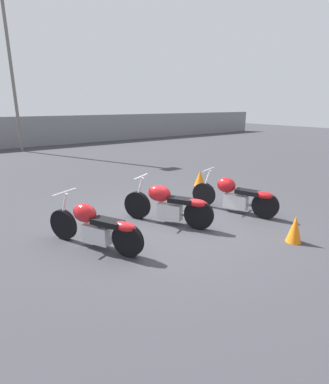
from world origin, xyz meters
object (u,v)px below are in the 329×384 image
object	(u,v)px
traffic_cone_far	(295,229)
light_pole_left	(9,49)
motorcycle_slot_1	(168,204)
motorcycle_slot_2	(235,195)
motorcycle_slot_0	(95,226)
traffic_cone_near	(200,178)

from	to	relation	value
traffic_cone_far	light_pole_left	bearing A→B (deg)	96.13
light_pole_left	motorcycle_slot_1	bearing A→B (deg)	-88.83
light_pole_left	motorcycle_slot_1	size ratio (longest dim) A/B	4.79
motorcycle_slot_1	motorcycle_slot_2	world-z (taller)	motorcycle_slot_1
motorcycle_slot_0	motorcycle_slot_2	bearing A→B (deg)	-29.68
motorcycle_slot_0	motorcycle_slot_2	world-z (taller)	motorcycle_slot_2
light_pole_left	traffic_cone_far	xyz separation A→B (m)	(1.62, -15.06, -4.84)
motorcycle_slot_0	traffic_cone_near	world-z (taller)	motorcycle_slot_0
motorcycle_slot_0	motorcycle_slot_1	bearing A→B (deg)	-21.44
light_pole_left	motorcycle_slot_2	size ratio (longest dim) A/B	4.34
light_pole_left	traffic_cone_near	distance (m)	12.42
traffic_cone_near	traffic_cone_far	distance (m)	4.23
motorcycle_slot_1	motorcycle_slot_2	size ratio (longest dim) A/B	0.91
traffic_cone_far	traffic_cone_near	bearing A→B (deg)	71.66
motorcycle_slot_2	traffic_cone_far	bearing A→B (deg)	-120.54
motorcycle_slot_1	traffic_cone_far	bearing A→B (deg)	-86.12
motorcycle_slot_1	traffic_cone_near	xyz separation A→B (m)	(2.68, 1.92, -0.20)
motorcycle_slot_2	light_pole_left	bearing A→B (deg)	78.84
motorcycle_slot_1	traffic_cone_near	bearing A→B (deg)	6.61
motorcycle_slot_2	traffic_cone_far	world-z (taller)	motorcycle_slot_2
motorcycle_slot_0	motorcycle_slot_1	distance (m)	1.70
light_pole_left	motorcycle_slot_1	world-z (taller)	light_pole_left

